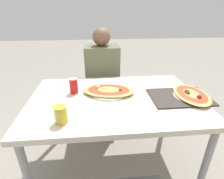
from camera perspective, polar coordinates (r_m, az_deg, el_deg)
The scene contains 9 objects.
ground_plane at distance 1.84m, azimuth 0.80°, elevation -23.34°, with size 14.00×14.00×0.00m, color gray.
dining_table at distance 1.41m, azimuth 0.96°, elevation -5.15°, with size 1.33×0.87×0.74m.
chair_far_seated at distance 2.16m, azimuth -3.15°, elevation 0.89°, with size 0.40×0.40×0.84m.
person_seated at distance 1.98m, azimuth -3.16°, elevation 5.23°, with size 0.37×0.29×1.20m.
pizza_main at distance 1.44m, azimuth -1.09°, elevation -0.41°, with size 0.46×0.32×0.06m.
soda_can at distance 1.46m, azimuth -12.40°, elevation 1.15°, with size 0.07×0.07×0.12m.
drink_glass at distance 1.12m, azimuth -16.35°, elevation -7.85°, with size 0.08×0.08×0.11m.
serving_tray at distance 1.47m, azimuth 21.15°, elevation -2.27°, with size 0.45×0.32×0.01m.
pizza_second at distance 1.51m, azimuth 24.47°, elevation -1.59°, with size 0.28×0.39×0.06m.
Camera 1 is at (-0.14, -1.20, 1.39)m, focal length 28.00 mm.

